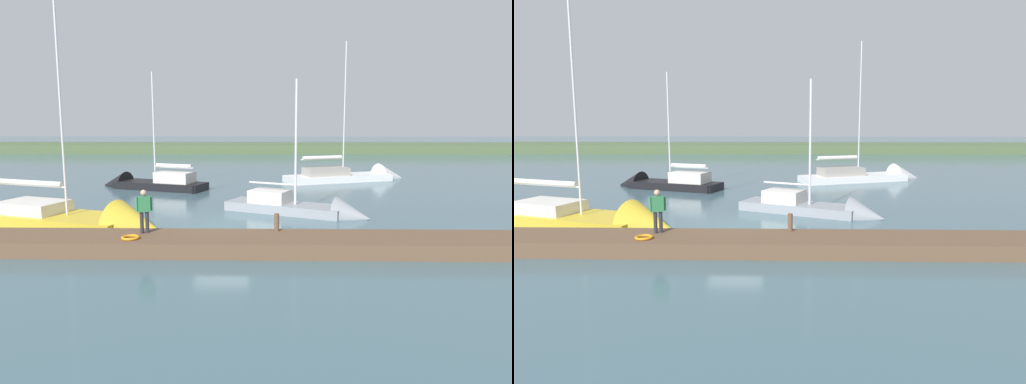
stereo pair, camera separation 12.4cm
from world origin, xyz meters
The scene contains 10 objects.
ground_plane centered at (0.00, 0.00, 0.00)m, with size 200.00×200.00×0.00m, color #42606B.
far_shoreline centered at (0.00, -46.39, 0.00)m, with size 180.00×8.00×2.40m, color #4C603D.
dock_pier centered at (0.00, 4.07, 0.29)m, with size 24.45×2.41×0.57m, color brown.
mooring_post_far centered at (-2.44, 3.23, 0.91)m, with size 0.19×0.19×0.69m, color brown.
life_ring_buoy centered at (2.89, 4.55, 0.62)m, with size 0.66×0.66×0.10m, color orange.
sailboat_inner_slip centered at (-4.13, -2.80, 0.15)m, with size 7.71×5.00×7.74m.
sailboat_mid_channel centered at (6.22, 0.40, 0.14)m, with size 10.57×5.75×13.06m.
sailboat_behind_pier centered at (-9.19, -16.19, 0.12)m, with size 10.29×5.76×11.76m.
sailboat_near_dock centered at (6.35, -11.61, 0.20)m, with size 8.13×4.53×8.90m.
person_on_dock centered at (2.59, 3.65, 1.53)m, with size 0.59×0.38×1.67m.
Camera 2 is at (-2.13, 21.31, 4.96)m, focal length 33.55 mm.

